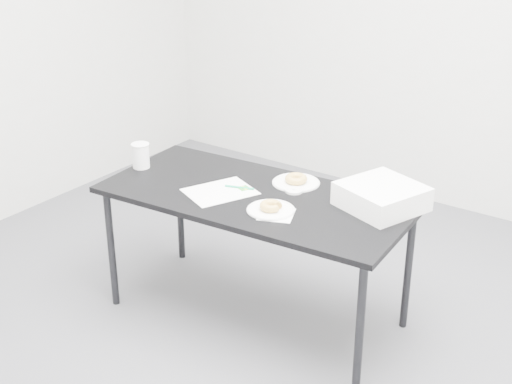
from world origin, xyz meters
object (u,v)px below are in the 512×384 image
Objects in this scene: table at (256,204)px; donut_far at (296,179)px; coffee_cup at (141,156)px; plate_near at (271,210)px; scorecard at (220,192)px; bakery_box at (382,196)px; plate_far at (296,183)px; donut_near at (271,206)px; pen at (239,187)px.

table is 13.86× the size of donut_far.
plate_near is at bearing -3.37° from coffee_cup.
plate_near reaches higher than scorecard.
plate_near is 0.67× the size of bakery_box.
scorecard is 1.34× the size of plate_far.
donut_far is (-0.08, 0.34, -0.00)m from donut_near.
pen is 0.59m from coffee_cup.
donut_far is (0.24, 0.30, 0.02)m from scorecard.
donut_near is 0.34m from donut_far.
donut_far reaches higher than pen.
pen reaches higher than plate_far.
scorecard is at bearing -141.42° from pen.
plate_far is 2.13× the size of donut_far.
table is 0.60m from bakery_box.
plate_far is (0.24, 0.30, 0.00)m from scorecard.
bakery_box is (0.71, 0.29, 0.05)m from scorecard.
coffee_cup is at bearing -159.70° from plate_far.
coffee_cup reaches higher than scorecard.
bakery_box reaches higher than plate_near.
bakery_box reaches higher than table.
donut_far is at bearing 102.89° from donut_near.
scorecard is 0.39m from plate_far.
coffee_cup reaches higher than plate_near.
donut_near is (0.27, -0.12, 0.02)m from pen.
pen reaches higher than plate_near.
bakery_box is at bearing 12.52° from coffee_cup.
pen is 0.29m from donut_near.
donut_near is at bearing -38.75° from table.
scorecard is 0.32m from plate_near.
bakery_box is (0.39, 0.33, 0.03)m from donut_near.
pen is at bearing -131.49° from plate_far.
plate_far is (0.19, 0.21, -0.00)m from pen.
donut_near is at bearing 0.00° from plate_near.
plate_far is (0.09, 0.22, 0.05)m from table.
bakery_box is at bearing -1.29° from plate_far.
table is 0.21m from donut_near.
donut_far is 0.84× the size of coffee_cup.
donut_far reaches higher than scorecard.
bakery_box reaches higher than donut_near.
donut_far reaches higher than plate_near.
coffee_cup is 0.40× the size of bakery_box.
donut_near reaches higher than table.
pen is 0.44× the size of bakery_box.
scorecard is at bearing 173.37° from donut_near.
table is 0.12m from pen.
table is 0.25m from plate_far.
coffee_cup reaches higher than bakery_box.
pen is at bearing -143.03° from bakery_box.
pen is 0.62× the size of plate_far.
plate_near is at bearing -120.49° from bakery_box.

